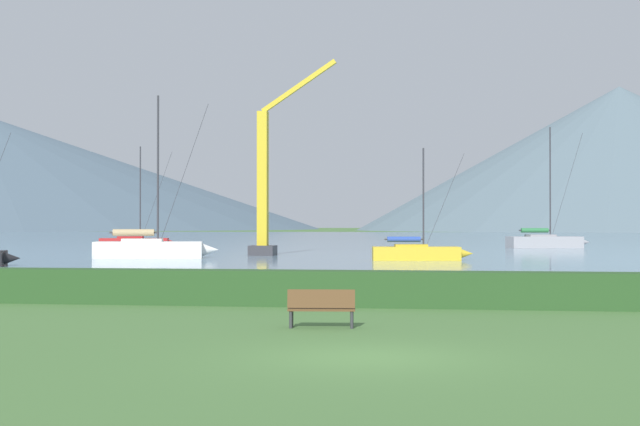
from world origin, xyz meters
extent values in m
plane|color=#477038|center=(0.00, 0.00, 0.00)|extent=(1000.00, 1000.00, 0.00)
cube|color=slate|center=(0.00, 137.00, 0.00)|extent=(320.00, 246.00, 0.00)
cube|color=#284C23|center=(0.00, 11.00, 0.55)|extent=(80.00, 1.20, 1.10)
cube|color=#9E9EA3|center=(10.51, 82.47, 0.60)|extent=(7.96, 4.61, 1.18)
cone|color=#9E9EA3|center=(14.64, 83.69, 0.60)|extent=(1.52, 1.33, 1.01)
cube|color=gray|center=(10.10, 82.35, 1.03)|extent=(3.20, 2.53, 0.75)
cylinder|color=#333338|center=(11.13, 82.65, 6.61)|extent=(0.15, 0.15, 11.93)
cylinder|color=#333338|center=(9.50, 82.17, 1.83)|extent=(3.29, 1.08, 0.13)
cylinder|color=#2D7542|center=(9.50, 82.17, 1.83)|extent=(2.90, 1.27, 0.47)
cylinder|color=#333338|center=(12.83, 83.15, 6.31)|extent=(3.45, 1.04, 11.34)
cube|color=gold|center=(-1.19, 47.55, 0.47)|extent=(6.21, 2.84, 0.94)
cone|color=gold|center=(2.19, 48.01, 0.47)|extent=(1.12, 0.93, 0.80)
cube|color=gold|center=(-1.53, 47.50, 0.82)|extent=(2.40, 1.72, 0.60)
cylinder|color=#333338|center=(-0.69, 47.61, 4.14)|extent=(0.12, 0.12, 7.24)
cylinder|color=#333338|center=(-2.02, 47.43, 1.46)|extent=(2.68, 0.47, 0.10)
cylinder|color=#2847A3|center=(-2.02, 47.43, 1.46)|extent=(2.32, 0.68, 0.38)
cylinder|color=#333338|center=(0.71, 47.81, 3.96)|extent=(2.82, 0.41, 6.89)
cone|color=black|center=(-24.78, 35.45, 0.46)|extent=(1.19, 1.04, 0.78)
cube|color=red|center=(-30.65, 73.69, 0.53)|extent=(7.09, 3.77, 1.06)
cone|color=red|center=(-26.90, 74.56, 0.53)|extent=(1.33, 1.14, 0.90)
cube|color=#A52020|center=(-31.03, 73.60, 0.92)|extent=(2.80, 2.14, 0.67)
cylinder|color=#333338|center=(-30.09, 73.82, 5.45)|extent=(0.13, 0.13, 9.74)
cylinder|color=#333338|center=(-31.57, 73.48, 1.64)|extent=(2.98, 0.80, 0.12)
cylinder|color=gray|center=(-31.57, 73.48, 1.64)|extent=(2.61, 1.00, 0.42)
cylinder|color=#333338|center=(-28.54, 74.18, 5.21)|extent=(3.13, 0.75, 9.26)
cube|color=white|center=(-20.71, 48.61, 0.61)|extent=(8.17, 4.43, 1.22)
cone|color=white|center=(-16.40, 49.66, 0.61)|extent=(1.54, 1.32, 1.04)
cube|color=silver|center=(-21.14, 48.50, 1.06)|extent=(3.24, 2.49, 0.78)
cylinder|color=#333338|center=(-20.06, 48.77, 6.30)|extent=(0.16, 0.16, 11.25)
cylinder|color=#333338|center=(-21.76, 48.35, 1.89)|extent=(3.43, 0.96, 0.13)
cylinder|color=tan|center=(-21.76, 48.35, 1.89)|extent=(3.00, 1.18, 0.49)
cylinder|color=#333338|center=(-18.28, 49.20, 6.02)|extent=(3.59, 0.91, 10.70)
cube|color=brown|center=(-1.60, 4.96, 0.45)|extent=(1.68, 0.61, 0.06)
cube|color=brown|center=(-1.58, 4.78, 0.73)|extent=(1.65, 0.29, 0.45)
cylinder|color=#333338|center=(-0.88, 5.20, 0.23)|extent=(0.08, 0.08, 0.45)
cylinder|color=#333338|center=(-2.36, 5.05, 0.23)|extent=(0.08, 0.08, 0.45)
cylinder|color=#333338|center=(-0.84, 4.87, 0.23)|extent=(0.08, 0.08, 0.45)
cylinder|color=#333338|center=(-2.32, 4.72, 0.23)|extent=(0.08, 0.08, 0.45)
cube|color=#333338|center=(-13.69, 55.70, 0.40)|extent=(2.00, 2.00, 0.80)
cube|color=gold|center=(-13.69, 55.70, 6.13)|extent=(0.80, 0.80, 10.67)
cube|color=gold|center=(-10.78, 55.70, 13.40)|extent=(6.01, 0.36, 4.17)
cone|color=slate|center=(60.00, 340.75, 26.39)|extent=(193.58, 193.58, 52.77)
camera|label=1|loc=(1.74, -18.01, 2.56)|focal=53.21mm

